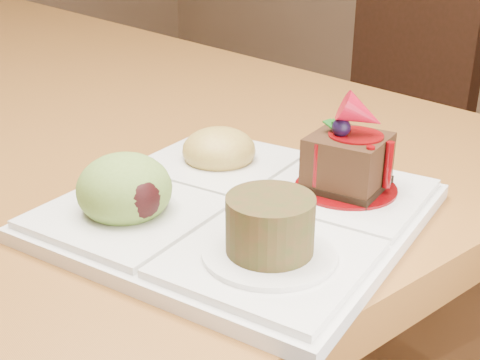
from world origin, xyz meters
TOP-DOWN VIEW (x-y plane):
  - chair_right at (1.02, -0.16)m, footprint 0.45×0.45m
  - sampler_plate at (0.07, -0.75)m, footprint 0.34×0.34m

SIDE VIEW (x-z plane):
  - chair_right at x=1.02m, z-range 0.06..0.97m
  - sampler_plate at x=0.07m, z-range 0.72..0.82m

